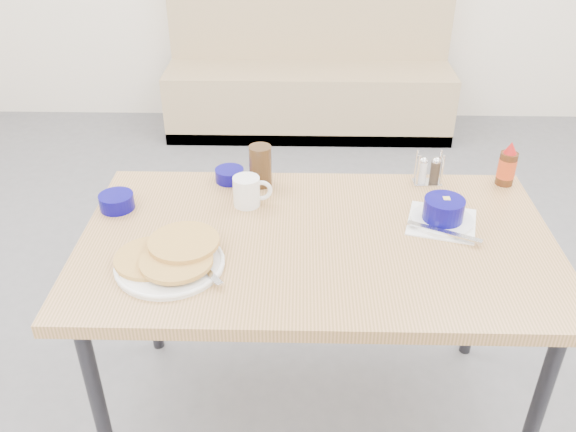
{
  "coord_description": "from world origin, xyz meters",
  "views": [
    {
      "loc": [
        -0.05,
        -1.24,
        1.77
      ],
      "look_at": [
        -0.09,
        0.27,
        0.82
      ],
      "focal_mm": 38.0,
      "sensor_mm": 36.0,
      "label": 1
    }
  ],
  "objects_px": {
    "dining_table": "(317,254)",
    "syrup_bottle": "(507,166)",
    "creamer_bowl": "(117,202)",
    "amber_tumbler": "(260,166)",
    "booth_bench": "(309,79)",
    "pancake_plate": "(170,259)",
    "coffee_mug": "(248,191)",
    "butter_bowl": "(230,175)",
    "condiment_caddy": "(428,172)",
    "grits_setting": "(443,213)"
  },
  "relations": [
    {
      "from": "booth_bench",
      "to": "amber_tumbler",
      "type": "bearing_deg",
      "value": -94.78
    },
    {
      "from": "coffee_mug",
      "to": "syrup_bottle",
      "type": "xyz_separation_m",
      "value": [
        0.86,
        0.16,
        0.02
      ]
    },
    {
      "from": "dining_table",
      "to": "syrup_bottle",
      "type": "distance_m",
      "value": 0.74
    },
    {
      "from": "coffee_mug",
      "to": "amber_tumbler",
      "type": "bearing_deg",
      "value": 76.34
    },
    {
      "from": "butter_bowl",
      "to": "condiment_caddy",
      "type": "xyz_separation_m",
      "value": [
        0.67,
        0.0,
        0.02
      ]
    },
    {
      "from": "dining_table",
      "to": "syrup_bottle",
      "type": "relative_size",
      "value": 9.01
    },
    {
      "from": "grits_setting",
      "to": "creamer_bowl",
      "type": "height_order",
      "value": "grits_setting"
    },
    {
      "from": "pancake_plate",
      "to": "syrup_bottle",
      "type": "bearing_deg",
      "value": 24.87
    },
    {
      "from": "dining_table",
      "to": "grits_setting",
      "type": "relative_size",
      "value": 5.39
    },
    {
      "from": "grits_setting",
      "to": "dining_table",
      "type": "bearing_deg",
      "value": -167.11
    },
    {
      "from": "pancake_plate",
      "to": "syrup_bottle",
      "type": "relative_size",
      "value": 2.01
    },
    {
      "from": "coffee_mug",
      "to": "condiment_caddy",
      "type": "distance_m",
      "value": 0.62
    },
    {
      "from": "amber_tumbler",
      "to": "creamer_bowl",
      "type": "bearing_deg",
      "value": -159.66
    },
    {
      "from": "booth_bench",
      "to": "condiment_caddy",
      "type": "bearing_deg",
      "value": -80.16
    },
    {
      "from": "booth_bench",
      "to": "condiment_caddy",
      "type": "distance_m",
      "value": 2.27
    },
    {
      "from": "butter_bowl",
      "to": "syrup_bottle",
      "type": "height_order",
      "value": "syrup_bottle"
    },
    {
      "from": "booth_bench",
      "to": "creamer_bowl",
      "type": "distance_m",
      "value": 2.5
    },
    {
      "from": "grits_setting",
      "to": "condiment_caddy",
      "type": "height_order",
      "value": "condiment_caddy"
    },
    {
      "from": "dining_table",
      "to": "butter_bowl",
      "type": "height_order",
      "value": "butter_bowl"
    },
    {
      "from": "butter_bowl",
      "to": "amber_tumbler",
      "type": "xyz_separation_m",
      "value": [
        0.11,
        -0.02,
        0.05
      ]
    },
    {
      "from": "coffee_mug",
      "to": "creamer_bowl",
      "type": "height_order",
      "value": "coffee_mug"
    },
    {
      "from": "amber_tumbler",
      "to": "grits_setting",
      "type": "bearing_deg",
      "value": -21.97
    },
    {
      "from": "butter_bowl",
      "to": "condiment_caddy",
      "type": "distance_m",
      "value": 0.67
    },
    {
      "from": "booth_bench",
      "to": "syrup_bottle",
      "type": "distance_m",
      "value": 2.33
    },
    {
      "from": "pancake_plate",
      "to": "condiment_caddy",
      "type": "relative_size",
      "value": 2.77
    },
    {
      "from": "creamer_bowl",
      "to": "amber_tumbler",
      "type": "relative_size",
      "value": 0.77
    },
    {
      "from": "creamer_bowl",
      "to": "condiment_caddy",
      "type": "height_order",
      "value": "condiment_caddy"
    },
    {
      "from": "pancake_plate",
      "to": "coffee_mug",
      "type": "bearing_deg",
      "value": 60.16
    },
    {
      "from": "dining_table",
      "to": "creamer_bowl",
      "type": "height_order",
      "value": "creamer_bowl"
    },
    {
      "from": "pancake_plate",
      "to": "butter_bowl",
      "type": "distance_m",
      "value": 0.5
    },
    {
      "from": "creamer_bowl",
      "to": "syrup_bottle",
      "type": "bearing_deg",
      "value": 8.45
    },
    {
      "from": "condiment_caddy",
      "to": "dining_table",
      "type": "bearing_deg",
      "value": -140.32
    },
    {
      "from": "dining_table",
      "to": "coffee_mug",
      "type": "bearing_deg",
      "value": 139.85
    },
    {
      "from": "pancake_plate",
      "to": "condiment_caddy",
      "type": "bearing_deg",
      "value": 31.65
    },
    {
      "from": "dining_table",
      "to": "condiment_caddy",
      "type": "bearing_deg",
      "value": 41.77
    },
    {
      "from": "grits_setting",
      "to": "amber_tumbler",
      "type": "xyz_separation_m",
      "value": [
        -0.57,
        0.23,
        0.03
      ]
    },
    {
      "from": "dining_table",
      "to": "condiment_caddy",
      "type": "distance_m",
      "value": 0.52
    },
    {
      "from": "booth_bench",
      "to": "grits_setting",
      "type": "height_order",
      "value": "booth_bench"
    },
    {
      "from": "pancake_plate",
      "to": "butter_bowl",
      "type": "bearing_deg",
      "value": 76.9
    },
    {
      "from": "butter_bowl",
      "to": "coffee_mug",
      "type": "bearing_deg",
      "value": -64.14
    },
    {
      "from": "dining_table",
      "to": "pancake_plate",
      "type": "xyz_separation_m",
      "value": [
        -0.41,
        -0.15,
        0.08
      ]
    },
    {
      "from": "dining_table",
      "to": "syrup_bottle",
      "type": "height_order",
      "value": "syrup_bottle"
    },
    {
      "from": "dining_table",
      "to": "pancake_plate",
      "type": "height_order",
      "value": "pancake_plate"
    },
    {
      "from": "pancake_plate",
      "to": "creamer_bowl",
      "type": "xyz_separation_m",
      "value": [
        -0.23,
        0.3,
        0.0
      ]
    },
    {
      "from": "dining_table",
      "to": "creamer_bowl",
      "type": "distance_m",
      "value": 0.66
    },
    {
      "from": "condiment_caddy",
      "to": "creamer_bowl",
      "type": "bearing_deg",
      "value": -171.52
    },
    {
      "from": "creamer_bowl",
      "to": "booth_bench",
      "type": "bearing_deg",
      "value": 75.16
    },
    {
      "from": "booth_bench",
      "to": "creamer_bowl",
      "type": "relative_size",
      "value": 17.42
    },
    {
      "from": "booth_bench",
      "to": "pancake_plate",
      "type": "xyz_separation_m",
      "value": [
        -0.41,
        -2.68,
        0.43
      ]
    },
    {
      "from": "coffee_mug",
      "to": "creamer_bowl",
      "type": "relative_size",
      "value": 1.15
    }
  ]
}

